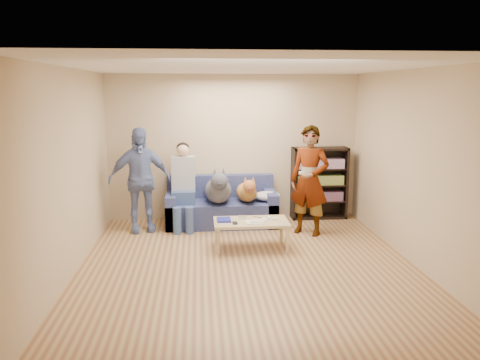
{
  "coord_description": "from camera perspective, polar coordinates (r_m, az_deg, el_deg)",
  "views": [
    {
      "loc": [
        -0.63,
        -5.87,
        2.32
      ],
      "look_at": [
        0.0,
        1.2,
        0.95
      ],
      "focal_mm": 35.0,
      "sensor_mm": 36.0,
      "label": 1
    }
  ],
  "objects": [
    {
      "name": "headphone_cup_a",
      "position": [
        6.94,
        3.04,
        -4.91
      ],
      "size": [
        0.07,
        0.07,
        0.02
      ],
      "primitive_type": "cylinder",
      "color": "white",
      "rests_on": "coffee_table"
    },
    {
      "name": "dog_gray",
      "position": [
        7.95,
        -2.65,
        -1.12
      ],
      "size": [
        0.46,
        1.27,
        0.67
      ],
      "color": "#4F515A",
      "rests_on": "sofa"
    },
    {
      "name": "notebook_blue",
      "position": [
        6.94,
        -1.97,
        -4.85
      ],
      "size": [
        0.2,
        0.26,
        0.03
      ],
      "primitive_type": "cube",
      "color": "navy",
      "rests_on": "coffee_table"
    },
    {
      "name": "pen_black",
      "position": [
        7.12,
        2.17,
        -4.53
      ],
      "size": [
        0.13,
        0.08,
        0.01
      ],
      "primitive_type": "cylinder",
      "rotation": [
        0.0,
        1.57,
        -0.52
      ],
      "color": "black",
      "rests_on": "coffee_table"
    },
    {
      "name": "pen_orange",
      "position": [
        6.78,
        1.35,
        -5.33
      ],
      "size": [
        0.13,
        0.06,
        0.01
      ],
      "primitive_type": "cylinder",
      "rotation": [
        0.0,
        1.57,
        0.35
      ],
      "color": "#CE641D",
      "rests_on": "coffee_table"
    },
    {
      "name": "headphone_cup_b",
      "position": [
        7.01,
        2.94,
        -4.73
      ],
      "size": [
        0.07,
        0.07,
        0.02
      ],
      "primitive_type": "cylinder",
      "color": "silver",
      "rests_on": "coffee_table"
    },
    {
      "name": "person_standing_right",
      "position": [
        7.6,
        8.47,
        -0.07
      ],
      "size": [
        0.77,
        0.72,
        1.77
      ],
      "primitive_type": "imported",
      "rotation": [
        0.0,
        0.0,
        -0.61
      ],
      "color": "gray",
      "rests_on": "ground"
    },
    {
      "name": "coffee_table",
      "position": [
        6.95,
        1.37,
        -5.36
      ],
      "size": [
        1.1,
        0.6,
        0.42
      ],
      "color": "tan",
      "rests_on": "ground"
    },
    {
      "name": "dog_tan",
      "position": [
        8.03,
        0.87,
        -1.4
      ],
      "size": [
        0.35,
        1.14,
        0.51
      ],
      "color": "#AE6D35",
      "rests_on": "sofa"
    },
    {
      "name": "wall_right",
      "position": [
        6.62,
        20.78,
        1.34
      ],
      "size": [
        0.0,
        5.0,
        5.0
      ],
      "primitive_type": "plane",
      "rotation": [
        1.57,
        0.0,
        -1.57
      ],
      "color": "tan",
      "rests_on": "ground"
    },
    {
      "name": "person_standing_left",
      "position": [
        7.86,
        -12.13,
        0.02
      ],
      "size": [
        1.09,
        0.67,
        1.73
      ],
      "primitive_type": "imported",
      "rotation": [
        0.0,
        0.0,
        0.26
      ],
      "color": "#7187B5",
      "rests_on": "ground"
    },
    {
      "name": "controller_a",
      "position": [
        7.06,
        3.54,
        -4.59
      ],
      "size": [
        0.04,
        0.13,
        0.03
      ],
      "primitive_type": "cube",
      "color": "silver",
      "rests_on": "coffee_table"
    },
    {
      "name": "controller_b",
      "position": [
        7.0,
        4.29,
        -4.74
      ],
      "size": [
        0.09,
        0.06,
        0.03
      ],
      "primitive_type": "cube",
      "color": "silver",
      "rests_on": "coffee_table"
    },
    {
      "name": "magazine",
      "position": [
        6.86,
        2.11,
        -4.98
      ],
      "size": [
        0.22,
        0.17,
        0.01
      ],
      "primitive_type": "cube",
      "color": "beige",
      "rests_on": "coffee_table"
    },
    {
      "name": "papers",
      "position": [
        6.84,
        1.88,
        -5.15
      ],
      "size": [
        0.26,
        0.2,
        0.02
      ],
      "primitive_type": "cube",
      "color": "white",
      "rests_on": "coffee_table"
    },
    {
      "name": "blanket",
      "position": [
        8.14,
        3.37,
        -1.95
      ],
      "size": [
        0.46,
        0.39,
        0.16
      ],
      "primitive_type": "ellipsoid",
      "color": "#B3B2B7",
      "rests_on": "sofa"
    },
    {
      "name": "sofa",
      "position": [
        8.23,
        -2.29,
        -3.42
      ],
      "size": [
        1.9,
        0.85,
        0.82
      ],
      "color": "#515B93",
      "rests_on": "ground"
    },
    {
      "name": "camera_silver",
      "position": [
        7.03,
        0.28,
        -4.55
      ],
      "size": [
        0.11,
        0.06,
        0.05
      ],
      "primitive_type": "cube",
      "color": "#AAAAAE",
      "rests_on": "coffee_table"
    },
    {
      "name": "wall_left",
      "position": [
        6.17,
        -20.23,
        0.73
      ],
      "size": [
        0.0,
        5.0,
        5.0
      ],
      "primitive_type": "plane",
      "rotation": [
        1.57,
        0.0,
        1.57
      ],
      "color": "tan",
      "rests_on": "ground"
    },
    {
      "name": "wall_front",
      "position": [
        3.58,
        5.28,
        -5.71
      ],
      "size": [
        4.5,
        0.0,
        4.5
      ],
      "primitive_type": "plane",
      "rotation": [
        -1.57,
        0.0,
        0.0
      ],
      "color": "tan",
      "rests_on": "ground"
    },
    {
      "name": "held_controller",
      "position": [
        7.33,
        7.35,
        0.87
      ],
      "size": [
        0.07,
        0.13,
        0.03
      ],
      "primitive_type": "cube",
      "rotation": [
        0.0,
        0.0,
        -0.26
      ],
      "color": "silver",
      "rests_on": "person_standing_right"
    },
    {
      "name": "wallet",
      "position": [
        6.79,
        -0.62,
        -5.26
      ],
      "size": [
        0.07,
        0.12,
        0.02
      ],
      "primitive_type": "cube",
      "color": "black",
      "rests_on": "coffee_table"
    },
    {
      "name": "person_seated",
      "position": [
        8.0,
        -6.92,
        -0.31
      ],
      "size": [
        0.4,
        0.73,
        1.47
      ],
      "color": "#3A5C81",
      "rests_on": "sofa"
    },
    {
      "name": "ground",
      "position": [
        6.34,
        0.98,
        -10.53
      ],
      "size": [
        5.0,
        5.0,
        0.0
      ],
      "primitive_type": "plane",
      "color": "#8F5D3C",
      "rests_on": "ground"
    },
    {
      "name": "wall_back",
      "position": [
        8.46,
        -0.78,
        4.0
      ],
      "size": [
        4.5,
        0.0,
        4.5
      ],
      "primitive_type": "plane",
      "rotation": [
        1.57,
        0.0,
        0.0
      ],
      "color": "tan",
      "rests_on": "ground"
    },
    {
      "name": "ceiling",
      "position": [
        5.91,
        1.06,
        13.63
      ],
      "size": [
        5.0,
        5.0,
        0.0
      ],
      "primitive_type": "plane",
      "rotation": [
        3.14,
        0.0,
        0.0
      ],
      "color": "white",
      "rests_on": "ground"
    },
    {
      "name": "bookshelf",
      "position": [
        8.64,
        9.62,
        -0.17
      ],
      "size": [
        1.0,
        0.34,
        1.3
      ],
      "color": "black",
      "rests_on": "ground"
    }
  ]
}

